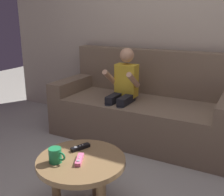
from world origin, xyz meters
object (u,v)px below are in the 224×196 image
object	(u,v)px
coffee_table	(82,167)
couch	(144,109)
coffee_mug	(56,155)
person_seated_on_couch	(123,89)
game_remote_black_center	(80,147)
game_remote_pink_near_edge	(80,160)

from	to	relation	value
coffee_table	couch	bearing A→B (deg)	94.33
coffee_mug	person_seated_on_couch	bearing A→B (deg)	96.90
couch	coffee_mug	bearing A→B (deg)	-90.48
game_remote_black_center	coffee_mug	distance (m)	0.22
person_seated_on_couch	game_remote_black_center	world-z (taller)	person_seated_on_couch
couch	coffee_table	world-z (taller)	couch
game_remote_black_center	couch	bearing A→B (deg)	91.02
game_remote_pink_near_edge	coffee_mug	distance (m)	0.15
game_remote_pink_near_edge	coffee_mug	size ratio (longest dim) A/B	1.20
game_remote_pink_near_edge	coffee_mug	xyz separation A→B (m)	(-0.12, -0.08, 0.04)
coffee_table	game_remote_black_center	xyz separation A→B (m)	(-0.08, 0.10, 0.08)
couch	game_remote_black_center	distance (m)	1.23
coffee_table	game_remote_black_center	size ratio (longest dim) A/B	4.00
coffee_table	coffee_mug	xyz separation A→B (m)	(-0.11, -0.12, 0.12)
game_remote_pink_near_edge	coffee_table	bearing A→B (deg)	106.34
person_seated_on_couch	game_remote_black_center	size ratio (longest dim) A/B	6.73
couch	game_remote_black_center	xyz separation A→B (m)	(0.02, -1.23, 0.10)
couch	person_seated_on_couch	size ratio (longest dim) A/B	1.96
coffee_table	person_seated_on_couch	bearing A→B (deg)	103.07
couch	coffee_mug	xyz separation A→B (m)	(-0.01, -1.45, 0.13)
person_seated_on_couch	game_remote_pink_near_edge	distance (m)	1.22
couch	person_seated_on_couch	xyz separation A→B (m)	(-0.16, -0.18, 0.24)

